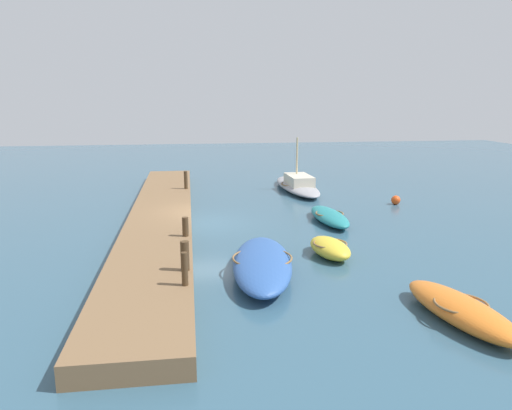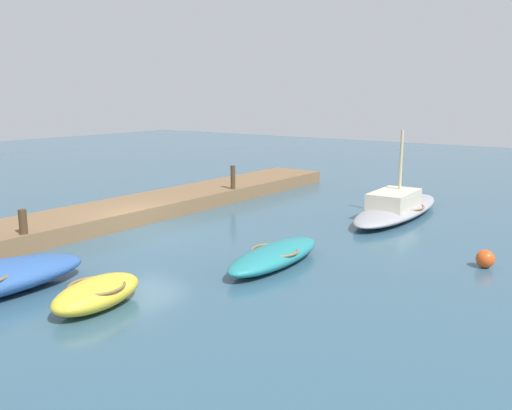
{
  "view_description": "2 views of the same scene",
  "coord_description": "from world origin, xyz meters",
  "px_view_note": "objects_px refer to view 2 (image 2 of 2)",
  "views": [
    {
      "loc": [
        23.3,
        -0.69,
        6.11
      ],
      "look_at": [
        0.83,
        2.44,
        1.04
      ],
      "focal_mm": 33.97,
      "sensor_mm": 36.0,
      "label": 1
    },
    {
      "loc": [
        13.42,
        14.94,
        4.91
      ],
      "look_at": [
        -1.41,
        3.95,
        1.2
      ],
      "focal_mm": 38.78,
      "sensor_mm": 36.0,
      "label": 2
    }
  ],
  "objects_px": {
    "mooring_post_mid_west": "(23,222)",
    "mooring_post_west": "(233,177)",
    "marker_buoy": "(485,259)",
    "sailboat_grey": "(397,207)",
    "rowboat_teal": "(275,255)",
    "dinghy_yellow": "(97,293)"
  },
  "relations": [
    {
      "from": "mooring_post_mid_west",
      "to": "mooring_post_west",
      "type": "bearing_deg",
      "value": 180.0
    },
    {
      "from": "mooring_post_west",
      "to": "marker_buoy",
      "type": "bearing_deg",
      "value": 74.3
    },
    {
      "from": "sailboat_grey",
      "to": "mooring_post_west",
      "type": "relative_size",
      "value": 7.07
    },
    {
      "from": "rowboat_teal",
      "to": "mooring_post_west",
      "type": "xyz_separation_m",
      "value": [
        -6.84,
        -7.07,
        0.85
      ]
    },
    {
      "from": "dinghy_yellow",
      "to": "sailboat_grey",
      "type": "height_order",
      "value": "sailboat_grey"
    },
    {
      "from": "sailboat_grey",
      "to": "marker_buoy",
      "type": "distance_m",
      "value": 6.83
    },
    {
      "from": "mooring_post_west",
      "to": "marker_buoy",
      "type": "distance_m",
      "value": 12.56
    },
    {
      "from": "mooring_post_mid_west",
      "to": "marker_buoy",
      "type": "relative_size",
      "value": 1.48
    },
    {
      "from": "rowboat_teal",
      "to": "mooring_post_west",
      "type": "bearing_deg",
      "value": -136.66
    },
    {
      "from": "dinghy_yellow",
      "to": "mooring_post_mid_west",
      "type": "height_order",
      "value": "mooring_post_mid_west"
    },
    {
      "from": "sailboat_grey",
      "to": "mooring_post_mid_west",
      "type": "height_order",
      "value": "sailboat_grey"
    },
    {
      "from": "dinghy_yellow",
      "to": "mooring_post_mid_west",
      "type": "bearing_deg",
      "value": -113.74
    },
    {
      "from": "sailboat_grey",
      "to": "mooring_post_west",
      "type": "distance_m",
      "value": 7.53
    },
    {
      "from": "mooring_post_mid_west",
      "to": "dinghy_yellow",
      "type": "bearing_deg",
      "value": 74.58
    },
    {
      "from": "mooring_post_west",
      "to": "marker_buoy",
      "type": "height_order",
      "value": "mooring_post_west"
    },
    {
      "from": "sailboat_grey",
      "to": "mooring_post_mid_west",
      "type": "xyz_separation_m",
      "value": [
        11.98,
        -7.33,
        0.61
      ]
    },
    {
      "from": "sailboat_grey",
      "to": "mooring_post_mid_west",
      "type": "distance_m",
      "value": 14.06
    },
    {
      "from": "rowboat_teal",
      "to": "marker_buoy",
      "type": "relative_size",
      "value": 8.27
    },
    {
      "from": "rowboat_teal",
      "to": "mooring_post_mid_west",
      "type": "distance_m",
      "value": 7.97
    },
    {
      "from": "mooring_post_mid_west",
      "to": "sailboat_grey",
      "type": "bearing_deg",
      "value": 148.54
    },
    {
      "from": "sailboat_grey",
      "to": "rowboat_teal",
      "type": "height_order",
      "value": "sailboat_grey"
    },
    {
      "from": "dinghy_yellow",
      "to": "marker_buoy",
      "type": "height_order",
      "value": "dinghy_yellow"
    }
  ]
}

